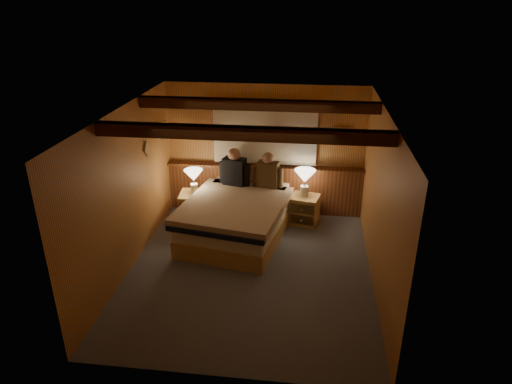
% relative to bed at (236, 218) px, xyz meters
% --- Properties ---
extents(floor, '(4.20, 4.20, 0.00)m').
position_rel_bed_xyz_m(floor, '(0.36, -0.97, -0.36)').
color(floor, '#4C515B').
rests_on(floor, ground).
extents(ceiling, '(4.20, 4.20, 0.00)m').
position_rel_bed_xyz_m(ceiling, '(0.36, -0.97, 2.04)').
color(ceiling, tan).
rests_on(ceiling, wall_back).
extents(wall_back, '(3.60, 0.00, 3.60)m').
position_rel_bed_xyz_m(wall_back, '(0.36, 1.13, 0.84)').
color(wall_back, '#CC9149').
rests_on(wall_back, floor).
extents(wall_left, '(0.00, 4.20, 4.20)m').
position_rel_bed_xyz_m(wall_left, '(-1.44, -0.97, 0.84)').
color(wall_left, '#CC9149').
rests_on(wall_left, floor).
extents(wall_right, '(0.00, 4.20, 4.20)m').
position_rel_bed_xyz_m(wall_right, '(2.16, -0.97, 0.84)').
color(wall_right, '#CC9149').
rests_on(wall_right, floor).
extents(wall_front, '(3.60, 0.00, 3.60)m').
position_rel_bed_xyz_m(wall_front, '(0.36, -3.07, 0.84)').
color(wall_front, '#CC9149').
rests_on(wall_front, floor).
extents(wainscot, '(3.60, 0.23, 0.94)m').
position_rel_bed_xyz_m(wainscot, '(0.36, 1.07, 0.12)').
color(wainscot, brown).
rests_on(wainscot, wall_back).
extents(curtain_window, '(2.18, 0.09, 1.11)m').
position_rel_bed_xyz_m(curtain_window, '(0.36, 1.06, 1.16)').
color(curtain_window, '#422310').
rests_on(curtain_window, wall_back).
extents(ceiling_beams, '(3.60, 1.65, 0.16)m').
position_rel_bed_xyz_m(ceiling_beams, '(0.36, -0.82, 1.95)').
color(ceiling_beams, '#422310').
rests_on(ceiling_beams, ceiling).
extents(coat_rail, '(0.05, 0.55, 0.24)m').
position_rel_bed_xyz_m(coat_rail, '(-1.36, 0.61, 1.31)').
color(coat_rail, silver).
rests_on(coat_rail, wall_left).
extents(framed_print, '(0.30, 0.04, 0.25)m').
position_rel_bed_xyz_m(framed_print, '(1.71, 1.11, 1.19)').
color(framed_print, tan).
rests_on(framed_print, wall_back).
extents(bed, '(1.87, 2.27, 0.69)m').
position_rel_bed_xyz_m(bed, '(0.00, 0.00, 0.00)').
color(bed, tan).
rests_on(bed, floor).
extents(nightstand_left, '(0.58, 0.53, 0.60)m').
position_rel_bed_xyz_m(nightstand_left, '(-0.79, 0.39, -0.06)').
color(nightstand_left, tan).
rests_on(nightstand_left, floor).
extents(nightstand_right, '(0.55, 0.51, 0.52)m').
position_rel_bed_xyz_m(nightstand_right, '(1.13, 0.67, -0.10)').
color(nightstand_right, tan).
rests_on(nightstand_right, floor).
extents(lamp_left, '(0.33, 0.33, 0.43)m').
position_rel_bed_xyz_m(lamp_left, '(-0.82, 0.43, 0.54)').
color(lamp_left, beige).
rests_on(lamp_left, nightstand_left).
extents(lamp_right, '(0.37, 0.37, 0.49)m').
position_rel_bed_xyz_m(lamp_right, '(1.11, 0.71, 0.50)').
color(lamp_right, beige).
rests_on(lamp_right, nightstand_right).
extents(person_left, '(0.56, 0.31, 0.70)m').
position_rel_bed_xyz_m(person_left, '(-0.14, 0.68, 0.61)').
color(person_left, black).
rests_on(person_left, bed).
extents(person_right, '(0.53, 0.27, 0.66)m').
position_rel_bed_xyz_m(person_right, '(0.46, 0.65, 0.59)').
color(person_right, '#4D381F').
rests_on(person_right, bed).
extents(duffel_bag, '(0.52, 0.33, 0.36)m').
position_rel_bed_xyz_m(duffel_bag, '(-0.42, -0.11, -0.20)').
color(duffel_bag, black).
rests_on(duffel_bag, floor).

